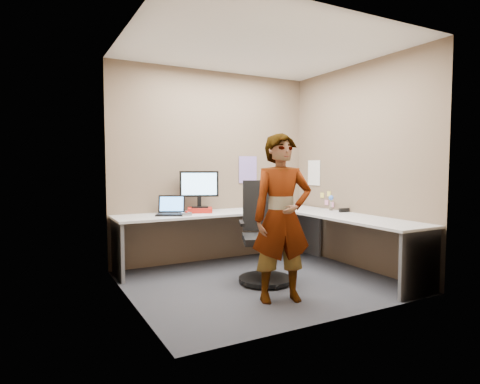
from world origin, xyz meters
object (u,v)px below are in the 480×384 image
desk (274,225)px  person (282,218)px  office_chair (265,241)px  monitor (199,186)px

desk → person: person is taller
desk → person: 1.20m
office_chair → person: size_ratio=0.69×
desk → office_chair: (-0.38, -0.38, -0.11)m
desk → person: (-0.58, -1.02, 0.26)m
desk → person: size_ratio=1.76×
desk → person: bearing=-119.4°
monitor → person: bearing=-61.8°
desk → monitor: size_ratio=5.97×
office_chair → person: bearing=-82.4°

